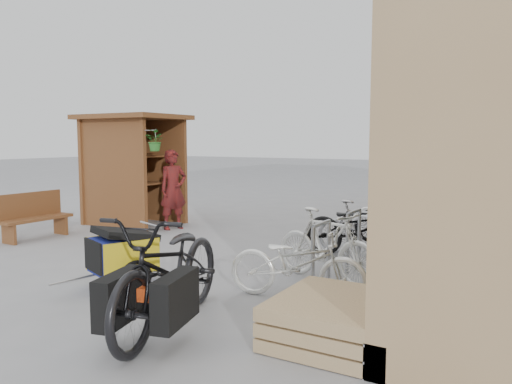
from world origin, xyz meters
The scene contains 17 objects.
ground centered at (0.00, 0.00, 0.00)m, with size 80.00×80.00×0.00m, color #9A9A9D.
kiosk centered at (-3.28, 2.47, 1.55)m, with size 2.49×1.65×2.40m.
bike_rack centered at (2.30, 2.40, 0.52)m, with size 0.05×5.35×0.86m.
pallet_stack centered at (3.00, -1.40, 0.21)m, with size 1.00×1.20×0.40m.
bench centered at (-3.67, 0.31, 0.45)m, with size 0.43×1.38×0.87m.
shopping_carts centered at (3.00, 6.57, 0.56)m, with size 0.53×2.11×0.95m.
child_trailer centered at (0.04, -1.09, 0.44)m, with size 0.90×1.37×0.80m.
cargo_bike centered at (1.50, -1.89, 0.59)m, with size 1.31×2.38×1.18m.
person_kiosk centered at (-2.04, 2.44, 0.83)m, with size 0.61×0.40×1.66m, color maroon.
bike_0 centered at (2.19, -0.46, 0.43)m, with size 0.57×1.65×0.87m, color white.
bike_1 centered at (2.20, 0.41, 0.48)m, with size 0.45×1.61×0.97m, color white.
bike_2 centered at (2.22, 1.77, 0.49)m, with size 0.66×1.88×0.99m, color black.
bike_3 centered at (2.14, 1.98, 0.45)m, with size 0.42×1.50×0.90m, color #BDBBC1.
bike_4 centered at (2.48, 2.78, 0.43)m, with size 0.57×1.62×0.85m, color #BDBBC1.
bike_5 centered at (2.42, 3.28, 0.47)m, with size 0.44×1.56×0.94m, color black.
bike_6 centered at (2.14, 3.98, 0.41)m, with size 0.55×1.58×0.83m, color white.
bike_7 centered at (2.46, 4.51, 0.49)m, with size 0.46×1.63×0.98m, color #BDBBC1.
Camera 1 is at (4.63, -5.62, 1.87)m, focal length 35.00 mm.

